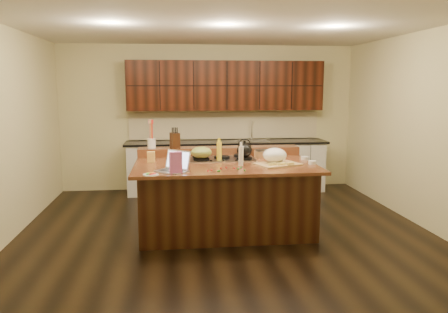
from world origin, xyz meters
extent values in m
cube|color=black|center=(0.00, 0.00, -0.01)|extent=(5.50, 5.00, 0.01)
cube|color=silver|center=(0.00, 0.00, 2.71)|extent=(5.50, 5.00, 0.01)
cube|color=beige|center=(0.00, 2.50, 1.35)|extent=(5.50, 0.01, 2.70)
cube|color=beige|center=(0.00, -2.50, 1.35)|extent=(5.50, 0.01, 2.70)
cube|color=beige|center=(-2.75, 0.00, 1.35)|extent=(0.01, 5.00, 2.70)
cube|color=beige|center=(2.75, 0.00, 1.35)|extent=(0.01, 5.00, 2.70)
cube|color=black|center=(0.00, 0.00, 0.44)|extent=(2.22, 1.42, 0.88)
cube|color=black|center=(0.00, 0.00, 0.90)|extent=(2.40, 1.60, 0.04)
cube|color=black|center=(0.00, 0.70, 0.98)|extent=(2.40, 0.30, 0.12)
cube|color=gray|center=(0.00, 0.30, 0.93)|extent=(0.92, 0.52, 0.02)
cylinder|color=black|center=(-0.30, 0.43, 0.95)|extent=(0.22, 0.22, 0.03)
cylinder|color=black|center=(0.30, 0.43, 0.95)|extent=(0.22, 0.22, 0.03)
cylinder|color=black|center=(-0.30, 0.17, 0.95)|extent=(0.22, 0.22, 0.03)
cylinder|color=black|center=(0.30, 0.17, 0.95)|extent=(0.22, 0.22, 0.03)
cylinder|color=black|center=(0.00, 0.30, 0.95)|extent=(0.22, 0.22, 0.03)
cube|color=silver|center=(0.30, 2.17, 0.45)|extent=(3.60, 0.62, 0.90)
cube|color=black|center=(0.30, 2.17, 0.92)|extent=(3.70, 0.66, 0.04)
cube|color=gray|center=(0.80, 2.17, 0.94)|extent=(0.55, 0.42, 0.01)
cylinder|color=gray|center=(0.80, 2.35, 1.12)|extent=(0.02, 0.02, 0.36)
cube|color=black|center=(0.30, 2.32, 1.95)|extent=(3.60, 0.34, 0.90)
cube|color=beige|center=(0.30, 2.48, 1.20)|extent=(3.60, 0.03, 0.50)
ellipsoid|color=black|center=(0.30, 0.17, 1.06)|extent=(0.24, 0.24, 0.19)
ellipsoid|color=olive|center=(-0.30, 0.17, 1.04)|extent=(0.31, 0.31, 0.16)
cube|color=#B7B7BC|center=(-0.71, -0.55, 0.93)|extent=(0.43, 0.42, 0.02)
cube|color=black|center=(-0.71, -0.55, 0.94)|extent=(0.32, 0.31, 0.00)
cube|color=#B7B7BC|center=(-0.63, -0.45, 1.05)|extent=(0.32, 0.29, 0.23)
cube|color=silver|center=(-0.63, -0.46, 1.05)|extent=(0.28, 0.25, 0.20)
cylinder|color=yellow|center=(-0.06, 0.15, 1.06)|extent=(0.08, 0.08, 0.27)
cylinder|color=silver|center=(0.19, -0.21, 1.04)|extent=(0.07, 0.07, 0.25)
cube|color=tan|center=(0.67, -0.25, 0.93)|extent=(0.64, 0.56, 0.02)
ellipsoid|color=white|center=(0.65, -0.17, 1.04)|extent=(0.31, 0.31, 0.19)
cube|color=#EDD872|center=(0.57, -0.38, 0.96)|extent=(0.12, 0.03, 0.03)
cube|color=#EDD872|center=(0.69, -0.38, 0.96)|extent=(0.12, 0.03, 0.03)
cube|color=#EDD872|center=(0.81, -0.38, 0.96)|extent=(0.12, 0.03, 0.03)
cylinder|color=gray|center=(0.79, -0.27, 0.95)|extent=(0.21, 0.09, 0.01)
cylinder|color=white|center=(1.15, -0.22, 0.94)|extent=(0.10, 0.10, 0.04)
cylinder|color=white|center=(0.73, 0.19, 0.94)|extent=(0.12, 0.12, 0.04)
cylinder|color=white|center=(1.15, 0.13, 0.94)|extent=(0.12, 0.12, 0.04)
cylinder|color=#996B3F|center=(0.61, 0.43, 0.97)|extent=(0.28, 0.28, 0.09)
cone|color=silver|center=(0.73, -0.29, 0.96)|extent=(0.08, 0.08, 0.07)
cube|color=#C95EA9|center=(-0.66, -0.67, 1.05)|extent=(0.16, 0.11, 0.26)
cylinder|color=white|center=(-0.95, -0.71, 0.93)|extent=(0.19, 0.19, 0.01)
cube|color=#EFBB54|center=(-0.98, 0.19, 0.99)|extent=(0.11, 0.08, 0.14)
cylinder|color=white|center=(-1.00, 0.70, 1.11)|extent=(0.15, 0.15, 0.14)
cube|color=black|center=(-0.66, 0.70, 1.15)|extent=(0.16, 0.20, 0.22)
ellipsoid|color=red|center=(-0.27, -0.57, 0.93)|extent=(0.02, 0.02, 0.02)
ellipsoid|color=#198C26|center=(-0.15, -0.60, 0.93)|extent=(0.02, 0.02, 0.02)
ellipsoid|color=red|center=(0.07, -0.44, 0.93)|extent=(0.02, 0.02, 0.02)
ellipsoid|color=#198C26|center=(-0.13, -0.60, 0.93)|extent=(0.02, 0.02, 0.02)
ellipsoid|color=red|center=(-0.09, -0.41, 0.93)|extent=(0.02, 0.02, 0.02)
ellipsoid|color=#198C26|center=(0.18, -0.59, 0.93)|extent=(0.02, 0.02, 0.02)
ellipsoid|color=red|center=(-0.22, -0.52, 0.93)|extent=(0.02, 0.02, 0.02)
ellipsoid|color=#198C26|center=(0.16, -0.40, 0.93)|extent=(0.02, 0.02, 0.02)
ellipsoid|color=red|center=(-0.02, -0.39, 0.93)|extent=(0.02, 0.02, 0.02)
ellipsoid|color=#198C26|center=(0.11, -0.49, 0.93)|extent=(0.02, 0.02, 0.02)
camera|label=1|loc=(-0.68, -5.75, 1.94)|focal=35.00mm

